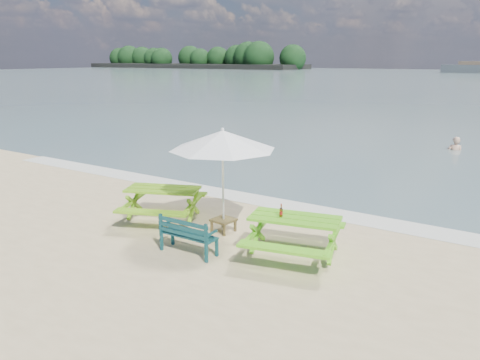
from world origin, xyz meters
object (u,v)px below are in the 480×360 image
Objects in this scene: patio_umbrella at (223,140)px; beer_bottle at (281,212)px; park_bench at (189,242)px; swimmer at (454,157)px; side_table at (224,225)px; picnic_table_left at (163,205)px; picnic_table_right at (294,238)px.

beer_bottle is at bearing -16.32° from patio_umbrella.
beer_bottle is (1.74, -0.51, -1.20)m from patio_umbrella.
park_bench reaches higher than swimmer.
swimmer is (2.85, 13.59, -2.44)m from patio_umbrella.
side_table is at bearing 163.68° from beer_bottle.
patio_umbrella is (1.67, 0.16, 1.73)m from picnic_table_left.
park_bench is 4.74× the size of beer_bottle.
patio_umbrella reaches higher than swimmer.
patio_umbrella is at bearing 163.68° from beer_bottle.
swimmer is (4.52, 13.75, -0.71)m from picnic_table_left.
picnic_table_left is 1.69m from side_table.
swimmer is at bearing 79.56° from park_bench.
beer_bottle is 0.15× the size of swimmer.
swimmer is at bearing 71.80° from picnic_table_left.
swimmer is (2.85, 13.59, -0.47)m from side_table.
picnic_table_right is 0.59m from beer_bottle.
picnic_table_left is 1.38× the size of swimmer.
picnic_table_left reaches higher than park_bench.
picnic_table_left is at bearing 145.37° from park_bench.
park_bench is at bearing -151.99° from beer_bottle.
picnic_table_right reaches higher than swimmer.
side_table is 1.97m from patio_umbrella.
picnic_table_right is at bearing -10.79° from side_table.
picnic_table_left is at bearing -174.36° from patio_umbrella.
beer_bottle reaches higher than swimmer.
side_table is (-1.98, 0.38, -0.24)m from picnic_table_right.
picnic_table_right is 1.85× the size of park_bench.
patio_umbrella is at bearing 169.21° from picnic_table_right.
picnic_table_right is 2.65m from patio_umbrella.
patio_umbrella is at bearing 93.98° from park_bench.
side_table is (-0.10, 1.38, -0.07)m from park_bench.
swimmer is at bearing 78.14° from patio_umbrella.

